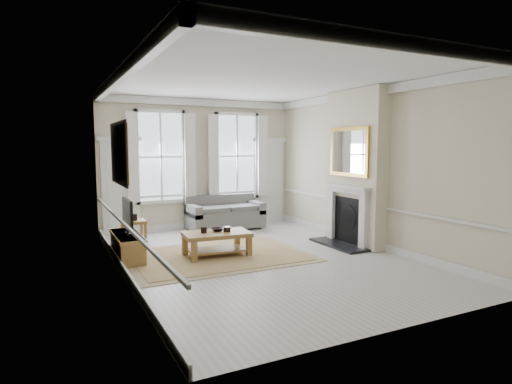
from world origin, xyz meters
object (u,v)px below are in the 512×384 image
sofa (224,215)px  coffee_table (217,236)px  side_table (134,225)px  tv_stand (127,247)px

sofa → coffee_table: sofa is taller
coffee_table → side_table: bearing=138.3°
coffee_table → tv_stand: bearing=166.8°
sofa → tv_stand: sofa is taller
sofa → side_table: size_ratio=3.25×
tv_stand → side_table: bearing=72.2°
coffee_table → tv_stand: size_ratio=0.99×
sofa → coffee_table: size_ratio=1.44×
side_table → coffee_table: 1.97m
side_table → coffee_table: side_table is taller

